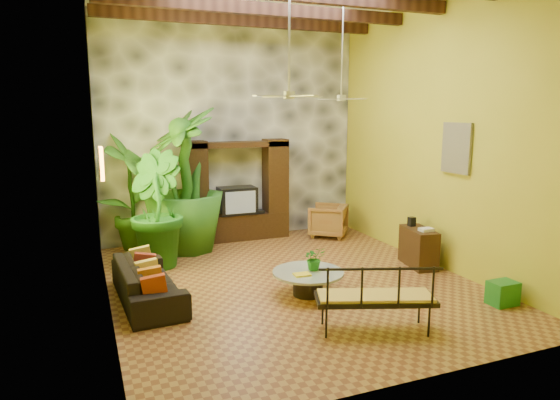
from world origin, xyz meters
name	(u,v)px	position (x,y,z in m)	size (l,w,h in m)	color
ground	(290,282)	(0.00, 0.00, 0.00)	(7.00, 7.00, 0.00)	brown
back_wall	(231,130)	(0.00, 3.50, 2.50)	(6.00, 0.02, 5.00)	#ABA627
left_wall	(100,143)	(-3.00, 0.00, 2.50)	(0.02, 7.00, 5.00)	#ABA627
right_wall	(437,135)	(3.00, 0.00, 2.50)	(0.02, 7.00, 5.00)	#ABA627
stone_accent_wall	(232,130)	(0.00, 3.44, 2.50)	(5.98, 0.10, 4.98)	#3B3C43
entertainment_center	(237,198)	(0.00, 3.14, 0.97)	(2.40, 0.55, 2.30)	black
ceiling_fan_front	(289,82)	(-0.20, -0.40, 3.40)	(1.28, 1.28, 1.86)	#B4B4B9
ceiling_fan_back	(342,88)	(1.60, 1.20, 3.40)	(1.28, 1.28, 1.86)	#B4B4B9
wall_art_mask	(101,164)	(-2.96, 1.00, 2.10)	(0.06, 0.32, 0.55)	yellow
wall_art_painting	(457,148)	(2.96, -0.60, 2.30)	(0.06, 0.70, 0.90)	#22547F
sofa	(148,282)	(-2.43, 0.00, 0.31)	(2.14, 0.84, 0.62)	black
wicker_armchair	(328,220)	(2.08, 2.60, 0.38)	(0.81, 0.84, 0.76)	olive
tall_plant_a	(131,192)	(-2.33, 3.15, 1.26)	(1.33, 0.90, 2.52)	#265C18
tall_plant_b	(154,209)	(-2.04, 1.82, 1.12)	(1.23, 0.99, 2.23)	#1B5C18
tall_plant_c	(184,180)	(-1.29, 2.69, 1.51)	(1.69, 1.69, 3.03)	#286219
coffee_table	(308,280)	(0.02, -0.69, 0.26)	(1.16, 1.16, 0.40)	black
centerpiece_plant	(314,258)	(0.15, -0.65, 0.59)	(0.35, 0.30, 0.39)	#1C6B1C
yellow_tray	(302,275)	(-0.15, -0.83, 0.41)	(0.26, 0.19, 0.03)	yellow
iron_bench	(378,295)	(0.31, -2.30, 0.53)	(1.69, 1.11, 0.57)	black
side_console	(418,247)	(2.65, -0.08, 0.37)	(0.41, 0.91, 0.73)	#351810
green_bin	(503,293)	(2.65, -2.17, 0.18)	(0.42, 0.32, 0.37)	#1D6D2E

